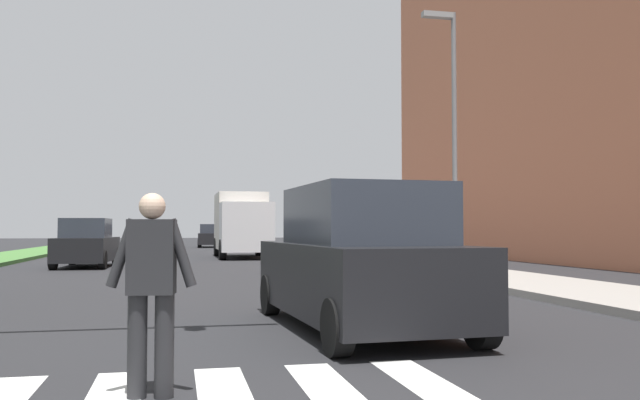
{
  "coord_description": "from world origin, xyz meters",
  "views": [
    {
      "loc": [
        0.05,
        0.95,
        1.4
      ],
      "look_at": [
        3.56,
        17.3,
        2.11
      ],
      "focal_mm": 37.39,
      "sensor_mm": 36.0,
      "label": 1
    }
  ],
  "objects": [
    {
      "name": "suv_crossing",
      "position": [
        2.52,
        9.85,
        0.93
      ],
      "size": [
        2.22,
        4.71,
        1.97
      ],
      "color": "black",
      "rests_on": "ground_plane"
    },
    {
      "name": "sidewalk_right",
      "position": [
        8.35,
        28.0,
        0.07
      ],
      "size": [
        3.0,
        64.0,
        0.15
      ],
      "primitive_type": "cube",
      "color": "#9E9991",
      "rests_on": "ground_plane"
    },
    {
      "name": "truck_box_delivery",
      "position": [
        3.08,
        32.88,
        1.63
      ],
      "size": [
        2.4,
        6.2,
        3.1
      ],
      "color": "silver",
      "rests_on": "ground_plane"
    },
    {
      "name": "sedan_distant",
      "position": [
        -1.33,
        38.48,
        0.79
      ],
      "size": [
        2.26,
        4.42,
        1.69
      ],
      "color": "#B7B7BC",
      "rests_on": "ground_plane"
    },
    {
      "name": "street_lamp_right",
      "position": [
        7.75,
        18.78,
        4.59
      ],
      "size": [
        1.02,
        0.24,
        7.5
      ],
      "color": "slate",
      "rests_on": "sidewalk_right"
    },
    {
      "name": "crosswalk",
      "position": [
        0.0,
        6.6,
        0.0
      ],
      "size": [
        4.95,
        2.2,
        0.01
      ],
      "color": "silver",
      "rests_on": "ground_plane"
    },
    {
      "name": "sedan_midblock",
      "position": [
        -3.13,
        26.21,
        0.81
      ],
      "size": [
        2.01,
        4.15,
        1.75
      ],
      "color": "black",
      "rests_on": "ground_plane"
    },
    {
      "name": "pedestrian_performer",
      "position": [
        -0.15,
        6.66,
        0.93
      ],
      "size": [
        0.75,
        0.29,
        1.69
      ],
      "color": "#262628",
      "rests_on": "ground_plane"
    },
    {
      "name": "ground_plane",
      "position": [
        0.0,
        30.0,
        0.0
      ],
      "size": [
        140.0,
        140.0,
        0.0
      ],
      "primitive_type": "plane",
      "color": "#262628"
    },
    {
      "name": "sedan_far_horizon",
      "position": [
        2.53,
        50.96,
        0.79
      ],
      "size": [
        2.09,
        4.41,
        1.7
      ],
      "color": "black",
      "rests_on": "ground_plane"
    }
  ]
}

